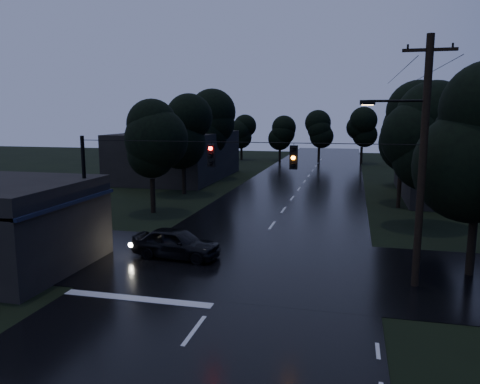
% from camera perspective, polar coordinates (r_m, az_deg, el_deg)
% --- Properties ---
extents(main_road, '(12.00, 120.00, 0.02)m').
position_cam_1_polar(main_road, '(39.47, 6.38, -0.79)').
color(main_road, black).
rests_on(main_road, ground).
extents(cross_street, '(60.00, 9.00, 0.02)m').
position_cam_1_polar(cross_street, '(22.23, 0.40, -8.86)').
color(cross_street, black).
rests_on(cross_street, ground).
extents(building_far_right, '(10.00, 14.00, 4.40)m').
position_cam_1_polar(building_far_right, '(43.79, 25.64, 2.26)').
color(building_far_right, black).
rests_on(building_far_right, ground).
extents(building_far_left, '(10.00, 16.00, 5.00)m').
position_cam_1_polar(building_far_left, '(52.25, -7.58, 4.46)').
color(building_far_left, black).
rests_on(building_far_left, ground).
extents(utility_pole_main, '(3.50, 0.30, 10.00)m').
position_cam_1_polar(utility_pole_main, '(19.79, 21.13, 3.82)').
color(utility_pole_main, black).
rests_on(utility_pole_main, ground).
extents(utility_pole_far, '(2.00, 0.30, 7.50)m').
position_cam_1_polar(utility_pole_far, '(36.84, 19.03, 4.11)').
color(utility_pole_far, black).
rests_on(utility_pole_far, ground).
extents(anchor_pole_left, '(0.18, 0.18, 6.00)m').
position_cam_1_polar(anchor_pole_left, '(23.44, -18.33, -0.81)').
color(anchor_pole_left, black).
rests_on(anchor_pole_left, ground).
extents(span_signals, '(15.00, 0.37, 1.12)m').
position_cam_1_polar(span_signals, '(20.07, 1.31, 4.48)').
color(span_signals, black).
rests_on(span_signals, ground).
extents(tree_corner_near, '(4.48, 4.48, 9.44)m').
position_cam_1_polar(tree_corner_near, '(22.18, 27.26, 5.86)').
color(tree_corner_near, black).
rests_on(tree_corner_near, ground).
extents(tree_left_a, '(3.92, 3.92, 8.26)m').
position_cam_1_polar(tree_left_a, '(33.57, -10.79, 6.32)').
color(tree_left_a, black).
rests_on(tree_left_a, ground).
extents(tree_left_b, '(4.20, 4.20, 8.85)m').
position_cam_1_polar(tree_left_b, '(41.17, -6.96, 7.49)').
color(tree_left_b, black).
rests_on(tree_left_b, ground).
extents(tree_left_c, '(4.48, 4.48, 9.44)m').
position_cam_1_polar(tree_left_c, '(50.82, -3.63, 8.33)').
color(tree_left_c, black).
rests_on(tree_left_c, ground).
extents(tree_right_a, '(4.20, 4.20, 8.85)m').
position_cam_1_polar(tree_right_a, '(30.86, 21.52, 6.27)').
color(tree_right_a, black).
rests_on(tree_right_a, ground).
extents(tree_right_b, '(4.48, 4.48, 9.44)m').
position_cam_1_polar(tree_right_b, '(38.85, 20.85, 7.39)').
color(tree_right_b, black).
rests_on(tree_right_b, ground).
extents(tree_right_c, '(4.76, 4.76, 10.03)m').
position_cam_1_polar(tree_right_c, '(48.85, 20.14, 8.17)').
color(tree_right_c, black).
rests_on(tree_right_c, ground).
extents(car, '(4.52, 2.13, 1.49)m').
position_cam_1_polar(car, '(23.29, -7.77, -6.16)').
color(car, black).
rests_on(car, ground).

